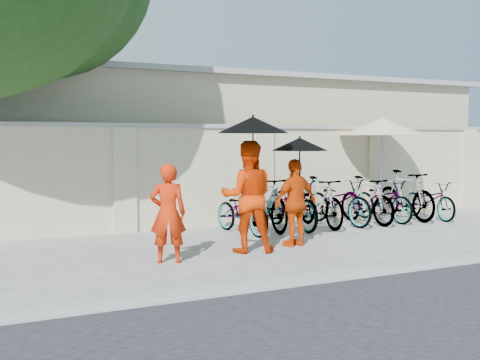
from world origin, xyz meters
name	(u,v)px	position (x,y,z in m)	size (l,w,h in m)	color
ground	(245,256)	(0.00, 0.00, 0.00)	(80.00, 80.00, 0.00)	#B4B1AB
kerb	(306,275)	(0.00, -1.70, 0.06)	(40.00, 0.16, 0.12)	gray
compound_wall	(217,177)	(1.00, 3.20, 1.00)	(20.00, 0.30, 2.00)	beige
building_behind	(192,145)	(2.00, 7.00, 1.60)	(14.00, 6.00, 3.20)	#C3B690
monk_left	(168,213)	(-1.21, 0.09, 0.72)	(0.52, 0.34, 1.44)	red
monk_center	(248,197)	(0.19, 0.29, 0.88)	(0.85, 0.67, 1.76)	red
parasol_center	(253,125)	(0.24, 0.21, 2.00)	(1.13, 1.13, 1.13)	black
monk_right	(296,203)	(1.14, 0.39, 0.73)	(0.85, 0.36, 1.46)	#D93E06
parasol_right	(300,144)	(1.16, 0.31, 1.70)	(0.93, 0.93, 0.98)	black
patio_umbrella	(382,128)	(4.69, 2.46, 2.02)	(1.89, 1.89, 2.24)	gray
bike_0	(242,211)	(0.94, 1.93, 0.43)	(0.57, 1.64, 0.86)	gray
bike_1	(267,203)	(1.52, 2.04, 0.54)	(0.51, 1.79, 1.08)	gray
bike_2	(292,204)	(2.10, 2.05, 0.50)	(0.67, 1.91, 1.01)	gray
bike_3	(320,202)	(2.68, 1.93, 0.51)	(0.48, 1.70, 1.02)	gray
bike_4	(339,201)	(3.27, 2.10, 0.49)	(0.65, 1.87, 0.98)	gray
bike_5	(367,200)	(3.85, 1.92, 0.50)	(0.47, 1.66, 1.00)	gray
bike_6	(383,200)	(4.43, 2.09, 0.46)	(0.61, 1.75, 0.92)	gray
bike_7	(406,195)	(5.02, 2.04, 0.55)	(0.51, 1.82, 1.09)	gray
bike_8	(430,200)	(5.60, 1.91, 0.43)	(0.57, 1.63, 0.85)	gray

